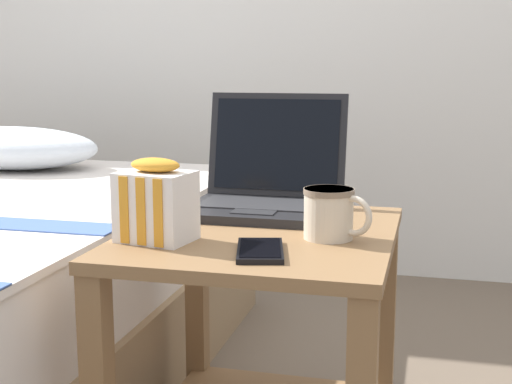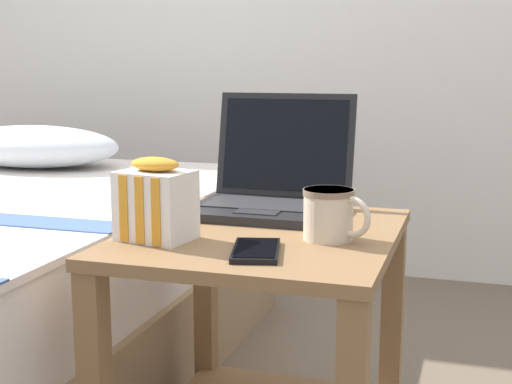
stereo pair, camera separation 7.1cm
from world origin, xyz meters
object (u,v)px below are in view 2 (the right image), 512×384
laptop (273,188)px  snack_bag (156,202)px  cell_phone (256,250)px  mug_front_left (330,212)px

laptop → snack_bag: bearing=-112.9°
laptop → snack_bag: 0.33m
cell_phone → laptop: bearing=101.4°
snack_bag → mug_front_left: bearing=16.7°
laptop → cell_phone: laptop is taller
snack_bag → laptop: bearing=67.1°
laptop → mug_front_left: (0.16, -0.21, 0.00)m
mug_front_left → snack_bag: snack_bag is taller
laptop → snack_bag: laptop is taller
mug_front_left → snack_bag: size_ratio=0.86×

